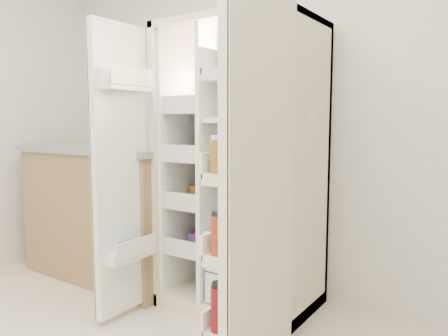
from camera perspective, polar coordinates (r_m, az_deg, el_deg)
The scene contains 5 objects.
wall_back at distance 3.03m, azimuth 6.50°, elevation 9.18°, with size 4.00×0.02×2.70m, color white.
refrigerator at distance 2.76m, azimuth 3.17°, elevation -3.13°, with size 0.93×0.70×1.80m.
freezer_door at distance 2.60m, azimuth -13.66°, elevation -0.55°, with size 0.15×0.40×1.72m.
fridge_door at distance 1.91m, azimuth 4.32°, elevation -3.39°, with size 0.17×0.58×1.72m.
kitchen_counter at distance 3.43m, azimuth -14.56°, elevation -5.51°, with size 1.39×0.74×1.01m.
Camera 1 is at (1.42, -0.68, 1.18)m, focal length 34.00 mm.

